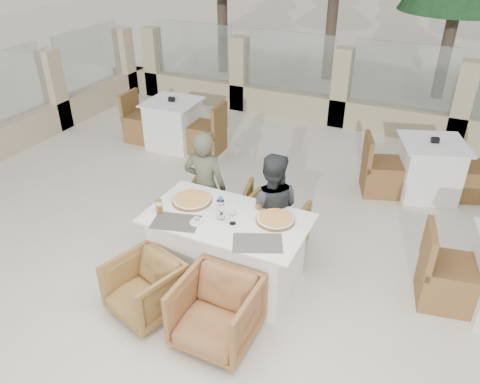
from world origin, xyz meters
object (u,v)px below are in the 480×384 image
at_px(pizza_right, 275,219).
at_px(bg_table_a, 174,124).
at_px(beer_glass_right, 259,204).
at_px(bg_table_b, 429,169).
at_px(armchair_near_right, 217,312).
at_px(armchair_far_left, 219,209).
at_px(diner_left, 205,187).
at_px(dining_table, 227,249).
at_px(water_bottle, 221,208).
at_px(wine_glass_near, 233,216).
at_px(pizza_left, 192,199).
at_px(diner_right, 271,210).
at_px(beer_glass_left, 159,206).
at_px(armchair_near_left, 145,288).
at_px(armchair_far_right, 271,228).
at_px(wine_glass_centre, 220,204).

xyz_separation_m(pizza_right, bg_table_a, (-2.77, 2.47, -0.41)).
bearing_deg(beer_glass_right, bg_table_b, 59.94).
bearing_deg(bg_table_a, armchair_near_right, -55.70).
height_order(pizza_right, armchair_far_left, pizza_right).
xyz_separation_m(beer_glass_right, diner_left, (-0.79, 0.30, -0.15)).
xyz_separation_m(dining_table, bg_table_b, (1.65, 2.74, 0.00)).
bearing_deg(water_bottle, wine_glass_near, -10.52).
bearing_deg(diner_left, wine_glass_near, 129.01).
bearing_deg(wine_glass_near, dining_table, 143.73).
distance_m(wine_glass_near, armchair_near_right, 0.91).
distance_m(water_bottle, armchair_near_right, 0.98).
distance_m(dining_table, armchair_far_left, 0.85).
relative_size(pizza_left, armchair_far_left, 0.58).
bearing_deg(diner_left, beer_glass_right, 152.48).
distance_m(wine_glass_near, diner_left, 0.94).
xyz_separation_m(diner_left, bg_table_b, (2.22, 2.17, -0.29)).
bearing_deg(beer_glass_right, diner_right, 77.50).
xyz_separation_m(pizza_left, armchair_far_left, (-0.01, 0.60, -0.47)).
relative_size(beer_glass_left, bg_table_a, 0.08).
distance_m(pizza_left, bg_table_a, 3.15).
relative_size(beer_glass_right, diner_left, 0.09).
relative_size(pizza_right, beer_glass_right, 3.04).
height_order(pizza_left, diner_right, diner_right).
distance_m(beer_glass_right, diner_right, 0.28).
distance_m(pizza_right, bg_table_b, 2.89).
relative_size(pizza_right, armchair_near_left, 0.61).
bearing_deg(pizza_left, armchair_far_left, 91.00).
xyz_separation_m(wine_glass_near, armchair_far_right, (0.13, 0.70, -0.55)).
xyz_separation_m(armchair_far_right, bg_table_b, (1.42, 2.11, 0.07)).
height_order(armchair_far_right, bg_table_b, bg_table_b).
bearing_deg(armchair_near_left, wine_glass_centre, 81.06).
bearing_deg(beer_glass_left, beer_glass_right, 28.62).
bearing_deg(pizza_right, bg_table_b, 65.24).
height_order(diner_right, bg_table_b, diner_right).
bearing_deg(beer_glass_left, diner_right, 36.74).
height_order(wine_glass_near, armchair_far_left, wine_glass_near).
xyz_separation_m(beer_glass_right, bg_table_b, (1.43, 2.47, -0.45)).
relative_size(armchair_near_left, diner_right, 0.48).
relative_size(wine_glass_near, armchair_far_left, 0.26).
height_order(beer_glass_right, armchair_near_left, beer_glass_right).
relative_size(dining_table, water_bottle, 6.41).
distance_m(armchair_far_right, bg_table_a, 3.23).
bearing_deg(wine_glass_near, pizza_right, 31.57).
xyz_separation_m(pizza_left, beer_glass_right, (0.68, 0.17, 0.04)).
bearing_deg(armchair_far_right, pizza_right, 118.44).
bearing_deg(pizza_right, armchair_far_right, 114.54).
bearing_deg(armchair_far_right, armchair_near_right, 96.07).
xyz_separation_m(water_bottle, diner_left, (-0.53, 0.62, -0.22)).
bearing_deg(dining_table, armchair_far_right, 70.00).
bearing_deg(wine_glass_near, diner_left, 135.86).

